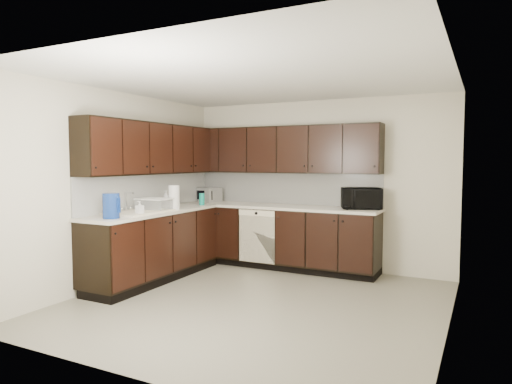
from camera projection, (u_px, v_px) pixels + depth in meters
floor at (256, 303)px, 5.15m from camera, size 4.00×4.00×0.00m
ceiling at (256, 79)px, 4.98m from camera, size 4.00×4.00×0.00m
wall_back at (316, 184)px, 6.84m from camera, size 4.00×0.02×2.50m
wall_left at (120, 188)px, 5.96m from camera, size 0.02×4.00×2.50m
wall_right at (451, 200)px, 4.16m from camera, size 0.02×4.00×2.50m
wall_front at (131, 211)px, 3.28m from camera, size 4.00×0.02×2.50m
lower_cabinets at (229, 244)px, 6.56m from camera, size 3.00×2.80×0.90m
countertop at (228, 209)px, 6.53m from camera, size 3.03×2.83×0.04m
backsplash at (223, 189)px, 6.79m from camera, size 3.00×2.80×0.48m
upper_cabinets at (226, 149)px, 6.59m from camera, size 3.00×2.80×0.70m
dishwasher at (257, 233)px, 6.68m from camera, size 0.58×0.04×0.78m
sink at (139, 217)px, 5.84m from camera, size 0.54×0.82×0.42m
microwave at (361, 198)px, 6.30m from camera, size 0.62×0.53×0.29m
soap_bottle_a at (140, 208)px, 5.62m from camera, size 0.09×0.09×0.17m
soap_bottle_b at (166, 199)px, 6.52m from camera, size 0.12×0.12×0.24m
toaster_oven at (209, 195)px, 7.44m from camera, size 0.43×0.38×0.23m
storage_bin at (154, 205)px, 6.09m from camera, size 0.44×0.35×0.16m
blue_pitcher at (111, 206)px, 5.27m from camera, size 0.20×0.20×0.29m
teal_tumbler at (202, 199)px, 6.85m from camera, size 0.09×0.09×0.18m
paper_towel_roll at (174, 197)px, 6.24m from camera, size 0.19×0.19×0.33m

